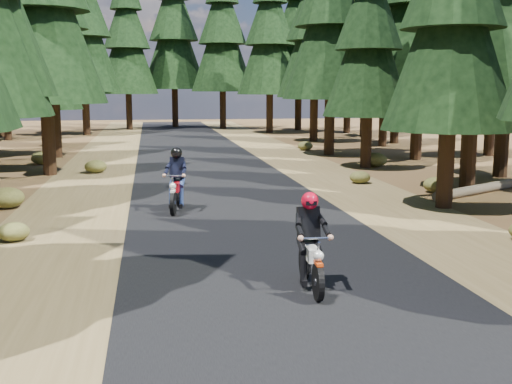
# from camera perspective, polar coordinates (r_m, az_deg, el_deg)

# --- Properties ---
(ground) EXTENTS (120.00, 120.00, 0.00)m
(ground) POSITION_cam_1_polar(r_m,az_deg,el_deg) (13.42, 1.06, -5.65)
(ground) COLOR #4C351B
(ground) RESTS_ON ground
(road) EXTENTS (6.00, 100.00, 0.01)m
(road) POSITION_cam_1_polar(r_m,az_deg,el_deg) (18.23, -1.81, -1.67)
(road) COLOR black
(road) RESTS_ON ground
(shoulder_l) EXTENTS (3.20, 100.00, 0.01)m
(shoulder_l) POSITION_cam_1_polar(r_m,az_deg,el_deg) (18.21, -16.31, -2.06)
(shoulder_l) COLOR brown
(shoulder_l) RESTS_ON ground
(shoulder_r) EXTENTS (3.20, 100.00, 0.01)m
(shoulder_r) POSITION_cam_1_polar(r_m,az_deg,el_deg) (19.38, 11.80, -1.22)
(shoulder_r) COLOR brown
(shoulder_r) RESTS_ON ground
(pine_forest) EXTENTS (34.59, 55.08, 16.32)m
(pine_forest) POSITION_cam_1_polar(r_m,az_deg,el_deg) (34.17, -5.66, 16.63)
(pine_forest) COLOR black
(pine_forest) RESTS_ON ground
(log_near) EXTENTS (5.12, 3.23, 0.32)m
(log_near) POSITION_cam_1_polar(r_m,az_deg,el_deg) (22.79, 19.81, 0.37)
(log_near) COLOR #4C4233
(log_near) RESTS_ON ground
(understory_shrubs) EXTENTS (15.77, 33.02, 0.63)m
(understory_shrubs) POSITION_cam_1_polar(r_m,az_deg,el_deg) (21.75, 0.46, 0.82)
(understory_shrubs) COLOR #474C1E
(understory_shrubs) RESTS_ON ground
(rider_lead) EXTENTS (0.66, 1.90, 1.67)m
(rider_lead) POSITION_cam_1_polar(r_m,az_deg,el_deg) (11.08, 4.91, -5.87)
(rider_lead) COLOR silver
(rider_lead) RESTS_ON road
(rider_follow) EXTENTS (0.96, 2.09, 1.79)m
(rider_follow) POSITION_cam_1_polar(r_m,az_deg,el_deg) (18.20, -7.10, 0.15)
(rider_follow) COLOR maroon
(rider_follow) RESTS_ON road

